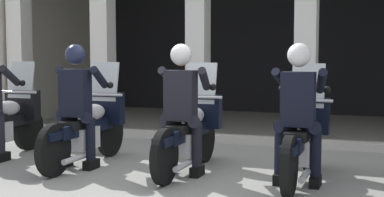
# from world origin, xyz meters

# --- Properties ---
(ground_plane) EXTENTS (80.00, 80.00, 0.00)m
(ground_plane) POSITION_xyz_m (0.00, 3.00, 0.00)
(ground_plane) COLOR gray
(station_building) EXTENTS (10.51, 4.84, 3.49)m
(station_building) POSITION_xyz_m (0.10, 5.42, 2.20)
(station_building) COLOR black
(station_building) RESTS_ON ground
(kerb_strip) EXTENTS (10.01, 0.24, 0.12)m
(kerb_strip) POSITION_xyz_m (0.10, 2.50, 0.06)
(kerb_strip) COLOR #B7B5AD
(kerb_strip) RESTS_ON ground
(motorcycle_far_left) EXTENTS (0.62, 2.04, 1.35)m
(motorcycle_far_left) POSITION_xyz_m (-2.80, 0.21, 0.50)
(motorcycle_far_left) COLOR black
(motorcycle_far_left) RESTS_ON ground
(motorcycle_left) EXTENTS (0.62, 2.04, 1.35)m
(motorcycle_left) POSITION_xyz_m (-1.40, 0.21, 0.50)
(motorcycle_left) COLOR black
(motorcycle_left) RESTS_ON ground
(police_officer_left) EXTENTS (0.63, 0.61, 1.58)m
(police_officer_left) POSITION_xyz_m (-1.40, -0.07, 0.94)
(police_officer_left) COLOR black
(police_officer_left) RESTS_ON ground
(motorcycle_center) EXTENTS (0.62, 2.04, 1.35)m
(motorcycle_center) POSITION_xyz_m (0.00, 0.29, 0.50)
(motorcycle_center) COLOR black
(motorcycle_center) RESTS_ON ground
(police_officer_center) EXTENTS (0.63, 0.61, 1.58)m
(police_officer_center) POSITION_xyz_m (0.00, 0.01, 0.94)
(police_officer_center) COLOR black
(police_officer_center) RESTS_ON ground
(motorcycle_right) EXTENTS (0.62, 2.04, 1.35)m
(motorcycle_right) POSITION_xyz_m (1.40, 0.25, 0.50)
(motorcycle_right) COLOR black
(motorcycle_right) RESTS_ON ground
(police_officer_right) EXTENTS (0.63, 0.61, 1.58)m
(police_officer_right) POSITION_xyz_m (1.40, -0.03, 0.94)
(police_officer_right) COLOR black
(police_officer_right) RESTS_ON ground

